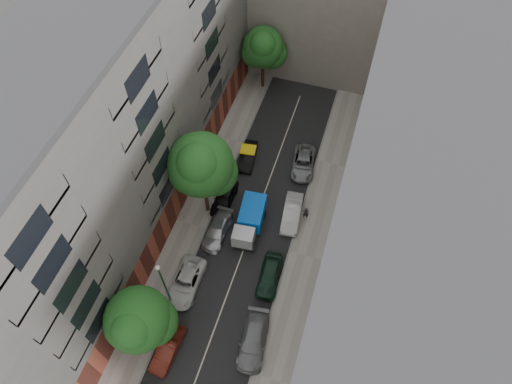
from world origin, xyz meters
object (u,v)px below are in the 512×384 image
at_px(car_left_1, 168,349).
at_px(car_left_4, 224,197).
at_px(car_right_4, 303,163).
at_px(lamp_post, 163,282).
at_px(car_right_2, 269,275).
at_px(car_left_5, 248,156).
at_px(car_left_2, 186,282).
at_px(car_right_3, 292,213).
at_px(car_right_1, 253,341).
at_px(tree_mid, 202,167).
at_px(tree_near, 139,322).
at_px(tarp_truck, 250,220).
at_px(pedestrian, 306,213).
at_px(car_left_3, 217,230).
at_px(tree_far, 264,49).

height_order(car_left_1, car_left_4, car_left_4).
distance_m(car_right_4, lamp_post, 19.15).
bearing_deg(car_right_2, lamp_post, -151.44).
xyz_separation_m(car_left_5, lamp_post, (-1.40, -16.64, 3.70)).
relative_size(car_left_2, car_right_3, 1.10).
bearing_deg(car_right_1, car_left_4, 112.20).
bearing_deg(tree_mid, car_left_4, 53.84).
bearing_deg(car_left_1, car_left_2, 101.70).
bearing_deg(car_right_1, car_right_4, 84.94).
xyz_separation_m(car_left_5, tree_mid, (-1.70, -7.12, 6.18)).
bearing_deg(tree_near, car_left_2, 80.33).
relative_size(car_left_2, car_right_1, 0.99).
distance_m(car_left_1, car_right_3, 16.17).
bearing_deg(car_left_1, car_right_1, 26.38).
height_order(car_left_1, tree_near, tree_near).
height_order(tarp_truck, car_left_4, tarp_truck).
bearing_deg(tree_near, car_left_1, -9.69).
bearing_deg(car_left_1, tarp_truck, 81.84).
xyz_separation_m(car_left_1, car_right_3, (6.05, 15.00, 0.07)).
bearing_deg(pedestrian, car_left_4, -3.95).
height_order(car_right_2, car_right_3, car_right_3).
bearing_deg(car_left_2, lamp_post, -108.84).
height_order(car_right_4, pedestrian, pedestrian).
height_order(car_left_1, car_left_3, car_left_1).
distance_m(car_right_1, lamp_post, 8.48).
xyz_separation_m(car_left_3, pedestrian, (7.30, 4.09, 0.25)).
distance_m(tree_mid, tree_far, 18.06).
bearing_deg(car_right_2, car_left_2, -161.34).
distance_m(tarp_truck, car_right_1, 10.75).
xyz_separation_m(car_left_1, car_left_3, (0.00, 11.20, -0.02)).
bearing_deg(car_left_1, tree_near, 173.87).
bearing_deg(car_left_4, tree_mid, -126.38).
distance_m(car_left_2, tree_mid, 9.88).
bearing_deg(car_left_1, car_left_3, 93.57).
height_order(car_left_1, tree_mid, tree_mid).
height_order(car_left_1, car_right_4, car_left_1).
bearing_deg(car_left_5, car_left_4, -103.20).
xyz_separation_m(car_right_2, tree_mid, (-7.53, 4.96, 6.09)).
distance_m(car_left_1, tree_near, 4.42).
xyz_separation_m(car_right_4, tree_mid, (-7.30, -7.92, 6.18)).
xyz_separation_m(car_left_3, car_right_1, (6.18, -8.60, 0.08)).
height_order(car_left_1, car_right_2, car_right_2).
xyz_separation_m(car_left_2, tree_mid, (-0.90, 7.68, 6.15)).
bearing_deg(tree_far, lamp_post, -89.37).
height_order(car_left_2, car_right_4, car_left_2).
bearing_deg(tree_near, tarp_truck, 70.74).
relative_size(tarp_truck, car_right_2, 1.21).
bearing_deg(car_right_1, tree_far, 98.51).
distance_m(car_left_1, car_left_3, 11.20).
distance_m(car_left_3, tree_far, 20.73).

